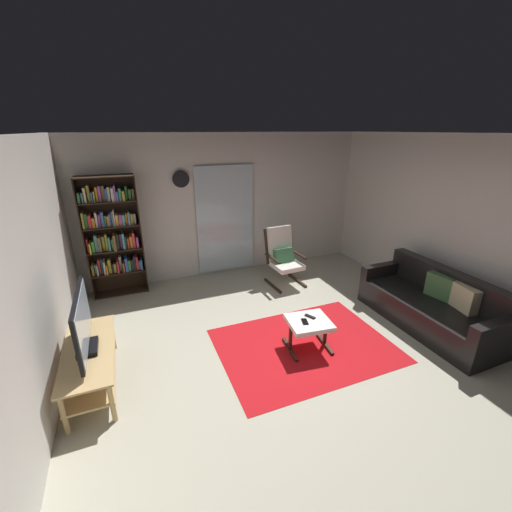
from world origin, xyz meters
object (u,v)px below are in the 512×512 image
at_px(ottoman, 309,325).
at_px(tv_stand, 91,361).
at_px(cell_phone, 305,322).
at_px(bookshelf_near_tv, 113,234).
at_px(television, 83,324).
at_px(wall_clock, 181,179).
at_px(leather_sofa, 432,306).
at_px(lounge_armchair, 283,255).
at_px(tv_remote, 310,316).

bearing_deg(ottoman, tv_stand, 172.85).
height_order(tv_stand, cell_phone, tv_stand).
height_order(bookshelf_near_tv, cell_phone, bookshelf_near_tv).
relative_size(television, wall_clock, 3.57).
relative_size(leather_sofa, cell_phone, 14.20).
height_order(ottoman, cell_phone, cell_phone).
xyz_separation_m(bookshelf_near_tv, cell_phone, (2.12, -2.59, -0.64)).
distance_m(television, bookshelf_near_tv, 2.31).
height_order(television, lounge_armchair, television).
bearing_deg(ottoman, leather_sofa, -5.39).
distance_m(television, leather_sofa, 4.48).
bearing_deg(ottoman, television, 172.93).
height_order(ottoman, wall_clock, wall_clock).
bearing_deg(lounge_armchair, cell_phone, -108.64).
bearing_deg(tv_stand, bookshelf_near_tv, 81.73).
height_order(leather_sofa, tv_remote, leather_sofa).
bearing_deg(tv_remote, bookshelf_near_tv, 103.72).
bearing_deg(bookshelf_near_tv, cell_phone, -50.67).
height_order(lounge_armchair, tv_remote, lounge_armchair).
bearing_deg(tv_remote, ottoman, -157.40).
relative_size(tv_stand, wall_clock, 4.55).
bearing_deg(wall_clock, tv_stand, -122.11).
bearing_deg(bookshelf_near_tv, tv_stand, -98.27).
bearing_deg(bookshelf_near_tv, television, -98.20).
distance_m(tv_stand, leather_sofa, 4.45).
bearing_deg(cell_phone, wall_clock, 124.87).
bearing_deg(bookshelf_near_tv, leather_sofa, -33.95).
bearing_deg(tv_remote, television, 146.49).
distance_m(television, ottoman, 2.57).
distance_m(tv_stand, lounge_armchair, 3.48).
bearing_deg(television, leather_sofa, -6.35).
distance_m(bookshelf_near_tv, tv_remote, 3.43).
relative_size(ottoman, cell_phone, 4.11).
bearing_deg(leather_sofa, lounge_armchair, 122.63).
bearing_deg(tv_remote, lounge_armchair, 46.11).
distance_m(lounge_armchair, ottoman, 2.00).
height_order(cell_phone, wall_clock, wall_clock).
relative_size(tv_stand, lounge_armchair, 1.29).
relative_size(bookshelf_near_tv, lounge_armchair, 1.95).
distance_m(leather_sofa, wall_clock, 4.40).
bearing_deg(cell_phone, lounge_armchair, 87.56).
xyz_separation_m(ottoman, cell_phone, (-0.07, -0.01, 0.08)).
distance_m(leather_sofa, lounge_armchair, 2.48).
bearing_deg(wall_clock, television, -122.03).
relative_size(lounge_armchair, cell_phone, 7.30).
relative_size(bookshelf_near_tv, cell_phone, 14.21).
height_order(bookshelf_near_tv, ottoman, bookshelf_near_tv).
height_order(tv_remote, wall_clock, wall_clock).
relative_size(tv_stand, leather_sofa, 0.66).
bearing_deg(leather_sofa, cell_phone, 175.09).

